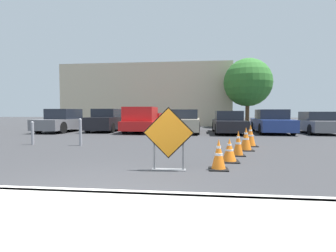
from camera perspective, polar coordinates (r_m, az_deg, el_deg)
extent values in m
plane|color=#333335|center=(13.85, -0.25, -2.32)|extent=(96.00, 96.00, 0.00)
cube|color=beige|center=(3.28, -25.60, -19.54)|extent=(22.15, 2.28, 0.14)
cube|color=beige|center=(4.23, -17.09, -14.16)|extent=(22.15, 0.20, 0.14)
cube|color=black|center=(5.81, 0.11, -1.47)|extent=(1.15, 0.03, 1.15)
cube|color=orange|center=(5.80, 0.09, -1.48)|extent=(1.08, 0.03, 1.08)
cube|color=slate|center=(5.98, 0.16, -9.47)|extent=(0.77, 0.20, 0.02)
cube|color=slate|center=(5.95, -2.97, -5.49)|extent=(0.04, 0.04, 0.85)
cube|color=slate|center=(5.88, 3.32, -5.60)|extent=(0.04, 0.04, 0.85)
cube|color=black|center=(6.13, 10.92, -9.18)|extent=(0.43, 0.43, 0.03)
cone|color=orange|center=(6.07, 10.96, -5.93)|extent=(0.32, 0.32, 0.67)
cylinder|color=white|center=(6.04, 10.97, -4.55)|extent=(0.10, 0.10, 0.06)
cylinder|color=white|center=(6.07, 10.96, -6.06)|extent=(0.18, 0.18, 0.06)
cube|color=black|center=(7.11, 13.18, -7.49)|extent=(0.49, 0.49, 0.03)
cone|color=orange|center=(7.06, 13.21, -5.04)|extent=(0.37, 0.37, 0.59)
cylinder|color=white|center=(7.04, 13.22, -4.00)|extent=(0.11, 0.11, 0.05)
cylinder|color=white|center=(7.06, 13.21, -5.13)|extent=(0.20, 0.20, 0.05)
cube|color=black|center=(8.14, 15.00, -6.17)|extent=(0.40, 0.40, 0.03)
cone|color=orange|center=(8.09, 15.04, -3.52)|extent=(0.29, 0.29, 0.73)
cylinder|color=white|center=(8.08, 15.05, -2.39)|extent=(0.09, 0.09, 0.07)
cylinder|color=white|center=(8.09, 15.03, -3.62)|extent=(0.17, 0.17, 0.07)
cube|color=black|center=(9.32, 16.56, -5.02)|extent=(0.51, 0.51, 0.03)
cone|color=orange|center=(9.27, 16.60, -2.60)|extent=(0.38, 0.38, 0.76)
cylinder|color=white|center=(9.26, 16.62, -1.57)|extent=(0.12, 0.12, 0.07)
cylinder|color=white|center=(9.27, 16.60, -2.70)|extent=(0.21, 0.21, 0.07)
cube|color=black|center=(10.47, 17.47, -4.15)|extent=(0.53, 0.53, 0.03)
cone|color=orange|center=(10.43, 17.50, -1.89)|extent=(0.39, 0.39, 0.80)
cylinder|color=white|center=(10.42, 17.52, -0.93)|extent=(0.12, 0.12, 0.07)
cylinder|color=white|center=(10.43, 17.50, -1.98)|extent=(0.22, 0.22, 0.07)
cube|color=slate|center=(18.56, -21.84, 0.45)|extent=(2.06, 4.54, 0.64)
cube|color=#1E232D|center=(18.64, -21.70, 2.45)|extent=(1.69, 2.14, 0.65)
cylinder|color=black|center=(16.98, -21.98, -0.32)|extent=(0.25, 0.73, 0.72)
cylinder|color=black|center=(17.90, -26.38, -0.26)|extent=(0.25, 0.73, 0.72)
cylinder|color=black|center=(19.35, -17.62, 0.15)|extent=(0.25, 0.73, 0.72)
cylinder|color=black|center=(20.17, -21.71, 0.19)|extent=(0.25, 0.73, 0.72)
cube|color=black|center=(18.14, -13.29, 0.70)|extent=(1.81, 4.14, 0.79)
cube|color=#1E232D|center=(18.22, -13.21, 2.80)|extent=(1.55, 1.92, 0.54)
cylinder|color=black|center=(16.70, -12.10, -0.36)|extent=(0.21, 0.64, 0.64)
cylinder|color=black|center=(17.24, -17.11, -0.32)|extent=(0.21, 0.64, 0.64)
cylinder|color=black|center=(19.14, -9.82, 0.10)|extent=(0.21, 0.64, 0.64)
cylinder|color=black|center=(19.61, -14.28, 0.12)|extent=(0.21, 0.64, 0.64)
cube|color=red|center=(17.26, -5.09, 0.34)|extent=(2.01, 5.21, 0.55)
cube|color=red|center=(16.11, -5.99, 2.63)|extent=(1.82, 2.10, 0.85)
cube|color=red|center=(19.43, -3.68, 2.14)|extent=(1.85, 0.12, 0.45)
cube|color=red|center=(18.10, -1.53, 2.07)|extent=(0.13, 2.49, 0.45)
cube|color=red|center=(18.47, -7.21, 2.07)|extent=(0.13, 2.49, 0.45)
cylinder|color=black|center=(15.57, -3.10, -0.35)|extent=(0.25, 0.75, 0.74)
cylinder|color=black|center=(15.99, -9.42, -0.29)|extent=(0.25, 0.75, 0.74)
cylinder|color=black|center=(18.63, -1.37, 0.23)|extent=(0.25, 0.75, 0.74)
cylinder|color=black|center=(18.99, -6.72, 0.26)|extent=(0.25, 0.75, 0.74)
cube|color=#A39984|center=(16.46, 3.72, 0.39)|extent=(1.84, 4.47, 0.70)
cube|color=#1E232D|center=(16.55, 3.75, 2.61)|extent=(1.59, 2.06, 0.57)
cylinder|color=black|center=(15.06, 6.53, -0.66)|extent=(0.21, 0.65, 0.65)
cylinder|color=black|center=(15.17, 0.30, -0.62)|extent=(0.21, 0.65, 0.65)
cylinder|color=black|center=(17.82, 6.63, -0.08)|extent=(0.21, 0.65, 0.65)
cylinder|color=black|center=(17.91, 1.36, -0.04)|extent=(0.21, 0.65, 0.65)
cube|color=black|center=(16.54, 13.01, 0.19)|extent=(1.78, 4.69, 0.63)
cube|color=#1E232D|center=(16.64, 12.99, 2.26)|extent=(1.55, 2.16, 0.56)
cylinder|color=black|center=(15.22, 16.58, -0.75)|extent=(0.20, 0.64, 0.64)
cylinder|color=black|center=(15.04, 10.53, -0.72)|extent=(0.20, 0.64, 0.64)
cylinder|color=black|center=(18.08, 15.05, -0.13)|extent=(0.20, 0.64, 0.64)
cylinder|color=black|center=(17.93, 9.96, -0.10)|extent=(0.20, 0.64, 0.64)
cube|color=navy|center=(17.43, 21.62, 0.29)|extent=(2.11, 4.56, 0.68)
cube|color=#1E232D|center=(17.52, 21.58, 2.39)|extent=(1.77, 2.13, 0.59)
cylinder|color=black|center=(16.32, 25.64, -0.66)|extent=(0.23, 0.66, 0.65)
cylinder|color=black|center=(15.91, 19.59, -0.62)|extent=(0.23, 0.66, 0.65)
cylinder|color=black|center=(18.99, 23.29, -0.11)|extent=(0.23, 0.66, 0.65)
cylinder|color=black|center=(18.64, 18.08, -0.07)|extent=(0.23, 0.66, 0.65)
cube|color=slate|center=(18.30, 29.73, 0.11)|extent=(1.93, 4.12, 0.63)
cube|color=#1E232D|center=(18.38, 29.66, 1.92)|extent=(1.63, 1.93, 0.52)
cylinder|color=black|center=(16.85, 28.64, -0.71)|extent=(0.22, 0.61, 0.60)
cylinder|color=black|center=(19.78, 30.62, -0.25)|extent=(0.22, 0.61, 0.60)
cylinder|color=black|center=(19.23, 26.11, -0.21)|extent=(0.22, 0.61, 0.60)
cylinder|color=gray|center=(10.73, -18.52, -1.39)|extent=(0.11, 0.11, 1.00)
sphere|color=gray|center=(10.70, -18.56, 1.28)|extent=(0.12, 0.12, 0.12)
cylinder|color=gray|center=(11.72, -27.39, -1.51)|extent=(0.11, 0.11, 0.88)
sphere|color=gray|center=(11.69, -27.45, 0.64)|extent=(0.12, 0.12, 0.12)
cube|color=beige|center=(26.67, -4.34, 6.54)|extent=(16.11, 5.00, 5.81)
cylinder|color=#513823|center=(22.63, 16.87, 2.52)|extent=(0.32, 0.32, 2.25)
sphere|color=#2D6B28|center=(22.76, 16.98, 9.06)|extent=(3.92, 3.92, 3.92)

